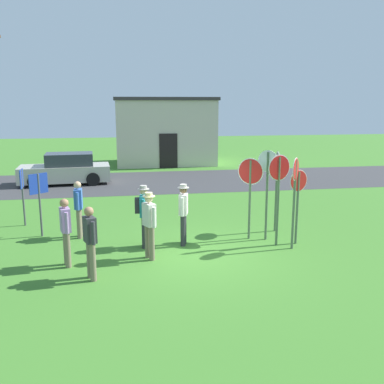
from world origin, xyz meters
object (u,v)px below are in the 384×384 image
person_in_dark_shirt (90,239)px  person_in_teal (66,229)px  stop_sign_low_front (298,195)px  person_in_blue (143,212)px  stop_sign_rear_right (267,181)px  info_panel_leftmost (22,187)px  parked_car_on_street (66,170)px  stop_sign_tallest (250,184)px  info_panel_middle (39,193)px  stop_sign_center_cluster (295,189)px  stop_sign_nearest (277,178)px  person_with_sunhat (183,211)px  stop_sign_leaning_right (279,185)px  person_near_signs (79,206)px  person_on_left (149,222)px

person_in_dark_shirt → person_in_teal: bearing=124.4°
stop_sign_low_front → person_in_blue: size_ratio=1.22×
stop_sign_rear_right → info_panel_leftmost: (-7.26, 2.70, -0.46)m
parked_car_on_street → stop_sign_tallest: bearing=-57.5°
stop_sign_low_front → stop_sign_tallest: (-1.18, 0.66, 0.22)m
person_in_blue → info_panel_middle: 3.33m
stop_sign_rear_right → stop_sign_center_cluster: bearing=-62.6°
person_in_teal → person_in_blue: 2.22m
person_in_blue → info_panel_middle: size_ratio=0.91×
parked_car_on_street → stop_sign_nearest: bearing=-51.8°
stop_sign_center_cluster → person_with_sunhat: size_ratio=1.45×
stop_sign_nearest → person_in_dark_shirt: 6.18m
stop_sign_tallest → person_in_teal: stop_sign_tallest is taller
person_in_teal → person_in_blue: bearing=29.8°
stop_sign_leaning_right → stop_sign_nearest: bearing=71.3°
person_in_teal → person_with_sunhat: person_with_sunhat is taller
stop_sign_low_front → info_panel_leftmost: 8.60m
stop_sign_nearest → person_in_teal: (-6.05, -1.96, -0.72)m
parked_car_on_street → person_in_blue: 10.71m
parked_car_on_street → person_with_sunhat: size_ratio=2.54×
stop_sign_low_front → person_near_signs: 6.32m
stop_sign_low_front → person_near_signs: bearing=165.3°
stop_sign_rear_right → person_with_sunhat: 2.55m
stop_sign_leaning_right → person_in_teal: size_ratio=1.51×
stop_sign_rear_right → person_in_dark_shirt: size_ratio=1.55×
stop_sign_nearest → person_in_blue: stop_sign_nearest is taller
stop_sign_nearest → person_in_blue: bearing=-168.2°
stop_sign_tallest → person_with_sunhat: bearing=-173.0°
parked_car_on_street → person_on_left: (3.34, -11.15, 0.30)m
parked_car_on_street → stop_sign_leaning_right: stop_sign_leaning_right is taller
stop_sign_rear_right → person_near_signs: bearing=168.3°
person_with_sunhat → person_in_teal: bearing=-159.8°
person_in_teal → person_in_blue: person_in_blue is taller
parked_car_on_street → info_panel_middle: size_ratio=2.31×
person_in_teal → info_panel_middle: bearing=111.9°
stop_sign_nearest → stop_sign_leaning_right: (-0.44, -1.30, 0.06)m
parked_car_on_street → person_on_left: size_ratio=2.54×
stop_sign_center_cluster → stop_sign_tallest: 1.39m
stop_sign_tallest → person_near_signs: (-4.92, 0.94, -0.68)m
stop_sign_tallest → person_near_signs: 5.06m
stop_sign_nearest → person_in_blue: 4.26m
stop_sign_rear_right → person_near_signs: 5.54m
person_in_dark_shirt → person_on_left: bearing=37.9°
stop_sign_nearest → stop_sign_tallest: stop_sign_nearest is taller
person_in_blue → stop_sign_nearest: bearing=11.8°
stop_sign_nearest → stop_sign_leaning_right: 1.37m
person_with_sunhat → person_near_signs: 3.17m
person_in_teal → person_on_left: bearing=4.3°
info_panel_leftmost → stop_sign_tallest: bearing=-20.4°
stop_sign_center_cluster → person_on_left: bearing=-177.7°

